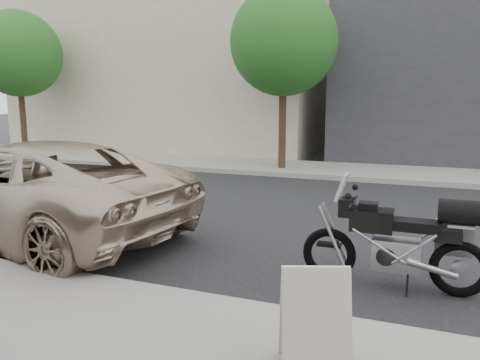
% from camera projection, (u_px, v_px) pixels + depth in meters
% --- Properties ---
extents(ground, '(120.00, 120.00, 0.00)m').
position_uv_depth(ground, '(293.00, 222.00, 9.15)').
color(ground, black).
rests_on(ground, ground).
extents(far_sidewalk, '(44.00, 3.00, 0.15)m').
position_uv_depth(far_sidewalk, '(346.00, 171.00, 15.10)').
color(far_sidewalk, gray).
rests_on(far_sidewalk, ground).
extents(far_building_cream, '(14.00, 11.00, 8.00)m').
position_uv_depth(far_building_cream, '(194.00, 67.00, 24.09)').
color(far_building_cream, '#B1A38D').
rests_on(far_building_cream, ground).
extents(street_tree_mid, '(3.40, 3.40, 5.70)m').
position_uv_depth(street_tree_mid, '(284.00, 42.00, 14.67)').
color(street_tree_mid, '#362718').
rests_on(street_tree_mid, far_sidewalk).
extents(street_tree_right, '(3.40, 3.40, 5.70)m').
position_uv_depth(street_tree_right, '(18.00, 54.00, 18.63)').
color(street_tree_right, '#362718').
rests_on(street_tree_right, far_sidewalk).
extents(motorcycle, '(2.28, 0.74, 1.44)m').
position_uv_depth(motorcycle, '(405.00, 241.00, 5.85)').
color(motorcycle, black).
rests_on(motorcycle, ground).
extents(minivan, '(6.33, 3.53, 1.67)m').
position_uv_depth(minivan, '(27.00, 189.00, 8.09)').
color(minivan, '#BEAB93').
rests_on(minivan, ground).
extents(sandwich_sign, '(0.70, 0.67, 0.89)m').
position_uv_depth(sandwich_sign, '(315.00, 318.00, 3.85)').
color(sandwich_sign, silver).
rests_on(sandwich_sign, near_sidewalk).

